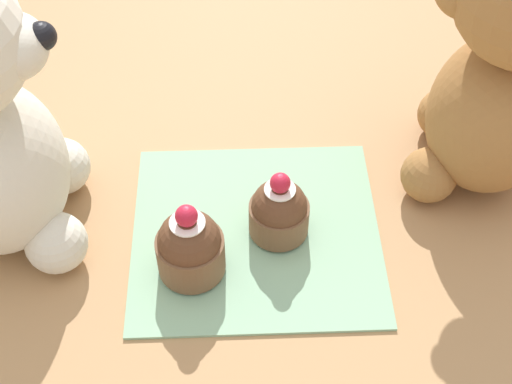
# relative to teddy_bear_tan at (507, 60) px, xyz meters

# --- Properties ---
(ground_plane) EXTENTS (4.00, 4.00, 0.00)m
(ground_plane) POSITION_rel_teddy_bear_tan_xyz_m (-0.07, 0.21, -0.13)
(ground_plane) COLOR tan
(knitted_placemat) EXTENTS (0.21, 0.22, 0.01)m
(knitted_placemat) POSITION_rel_teddy_bear_tan_xyz_m (-0.07, 0.21, -0.13)
(knitted_placemat) COLOR #8EBC99
(knitted_placemat) RESTS_ON ground_plane
(teddy_bear_tan) EXTENTS (0.17, 0.16, 0.27)m
(teddy_bear_tan) POSITION_rel_teddy_bear_tan_xyz_m (0.00, 0.00, 0.00)
(teddy_bear_tan) COLOR #A3703D
(teddy_bear_tan) RESTS_ON ground_plane
(cupcake_near_cream_bear) EXTENTS (0.06, 0.06, 0.08)m
(cupcake_near_cream_bear) POSITION_rel_teddy_bear_tan_xyz_m (-0.11, 0.26, -0.10)
(cupcake_near_cream_bear) COLOR brown
(cupcake_near_cream_bear) RESTS_ON knitted_placemat
(cupcake_near_tan_bear) EXTENTS (0.05, 0.05, 0.07)m
(cupcake_near_tan_bear) POSITION_rel_teddy_bear_tan_xyz_m (-0.06, 0.19, -0.10)
(cupcake_near_tan_bear) COLOR brown
(cupcake_near_tan_bear) RESTS_ON knitted_placemat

